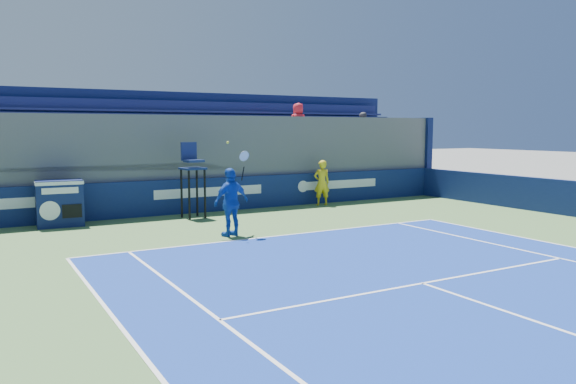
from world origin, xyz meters
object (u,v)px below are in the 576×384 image
ball_person (322,183)px  tennis_player (231,202)px  match_clock (60,202)px  umpire_chair (192,172)px

ball_person → tennis_player: 6.83m
match_clock → tennis_player: (3.81, -3.94, 0.20)m
ball_person → match_clock: 9.34m
tennis_player → umpire_chair: bearing=86.7°
ball_person → tennis_player: bearing=49.3°
umpire_chair → tennis_player: tennis_player is taller
umpire_chair → tennis_player: bearing=-93.3°
match_clock → umpire_chair: 4.11m
match_clock → tennis_player: 5.49m
umpire_chair → tennis_player: 3.60m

